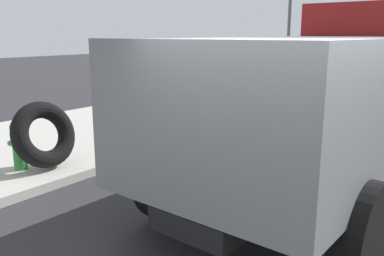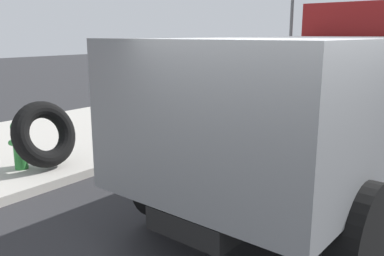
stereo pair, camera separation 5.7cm
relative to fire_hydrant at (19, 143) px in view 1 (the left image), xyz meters
name	(u,v)px [view 1 (the left image)]	position (x,y,z in m)	size (l,w,h in m)	color
fire_hydrant	(19,143)	(0.00, 0.00, 0.00)	(0.26, 0.58, 0.87)	#2D8438
loose_tire	(44,135)	(0.30, -0.29, 0.14)	(1.17, 1.17, 0.30)	black
dump_truck_gray	(337,89)	(2.74, -4.45, 1.00)	(7.10, 3.04, 3.00)	slate
street_light_pole	(289,19)	(11.22, 0.14, 2.36)	(0.12, 0.12, 5.65)	#595B5E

